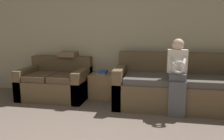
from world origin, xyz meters
TOP-DOWN VIEW (x-y plane):
  - wall_back at (0.00, 3.22)m, footprint 6.69×0.06m
  - couch_main at (1.17, 2.65)m, footprint 2.14×0.97m
  - couch_side at (-1.17, 2.75)m, footprint 1.32×0.92m
  - child_left_seated at (1.16, 2.24)m, footprint 0.32×0.38m
  - side_shelf at (-0.24, 2.92)m, footprint 0.51×0.51m
  - book_stack at (-0.24, 2.91)m, footprint 0.18×0.29m
  - throw_pillow at (-1.01, 3.07)m, footprint 0.37×0.37m

SIDE VIEW (x-z plane):
  - side_shelf at x=-0.24m, z-range 0.01..0.49m
  - couch_side at x=-1.17m, z-range -0.11..0.70m
  - couch_main at x=1.17m, z-range -0.13..0.81m
  - book_stack at x=-0.24m, z-range 0.48..0.55m
  - child_left_seated at x=1.16m, z-range 0.07..1.30m
  - throw_pillow at x=-1.01m, z-range 0.81..0.91m
  - wall_back at x=0.00m, z-range 0.00..2.55m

